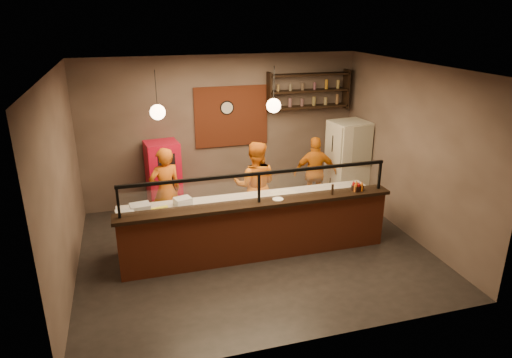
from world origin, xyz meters
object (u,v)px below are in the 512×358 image
object	(u,v)px
wall_clock	(227,108)
cook_right	(315,173)
cook_left	(166,191)
condiment_caddy	(357,188)
cook_mid	(255,185)
fridge	(347,162)
pizza_dough	(284,195)
pepper_mill	(332,189)
red_cooler	(164,178)

from	to	relation	value
wall_clock	cook_right	bearing A→B (deg)	-29.36
wall_clock	cook_left	xyz separation A→B (m)	(-1.50, -1.29, -1.25)
cook_right	condiment_caddy	xyz separation A→B (m)	(0.02, -1.80, 0.32)
cook_left	condiment_caddy	xyz separation A→B (m)	(3.21, -1.46, 0.26)
cook_left	condiment_caddy	size ratio (longest dim) A/B	9.71
cook_mid	cook_right	distance (m)	1.61
fridge	pizza_dough	xyz separation A→B (m)	(-1.96, -1.38, -0.01)
condiment_caddy	fridge	bearing A→B (deg)	67.56
condiment_caddy	pepper_mill	xyz separation A→B (m)	(-0.50, -0.04, 0.04)
red_cooler	condiment_caddy	size ratio (longest dim) A/B	8.80
wall_clock	fridge	world-z (taller)	wall_clock
red_cooler	pizza_dough	world-z (taller)	red_cooler
cook_mid	pepper_mill	world-z (taller)	cook_mid
fridge	red_cooler	size ratio (longest dim) A/B	1.19
cook_right	fridge	size ratio (longest dim) A/B	0.86
wall_clock	cook_mid	world-z (taller)	wall_clock
cook_mid	condiment_caddy	bearing A→B (deg)	159.64
cook_left	red_cooler	distance (m)	0.98
condiment_caddy	red_cooler	bearing A→B (deg)	142.27
wall_clock	cook_right	world-z (taller)	wall_clock
fridge	condiment_caddy	size ratio (longest dim) A/B	10.46
wall_clock	pepper_mill	size ratio (longest dim) A/B	1.61
cook_mid	pepper_mill	distance (m)	1.65
cook_mid	condiment_caddy	world-z (taller)	cook_mid
cook_mid	fridge	xyz separation A→B (m)	(2.31, 0.70, 0.04)
wall_clock	pepper_mill	world-z (taller)	wall_clock
condiment_caddy	cook_right	bearing A→B (deg)	90.57
cook_right	red_cooler	size ratio (longest dim) A/B	1.02
cook_mid	pizza_dough	world-z (taller)	cook_mid
cook_mid	pizza_dough	distance (m)	0.77
cook_left	fridge	distance (m)	4.02
cook_left	pepper_mill	bearing A→B (deg)	135.17
wall_clock	cook_left	bearing A→B (deg)	-139.30
red_cooler	wall_clock	bearing A→B (deg)	5.26
cook_mid	pepper_mill	bearing A→B (deg)	147.28
pizza_dough	condiment_caddy	bearing A→B (deg)	-24.66
fridge	pizza_dough	world-z (taller)	fridge
condiment_caddy	wall_clock	bearing A→B (deg)	121.82
wall_clock	red_cooler	world-z (taller)	wall_clock
pizza_dough	cook_left	bearing A→B (deg)	155.52
cook_mid	pizza_dough	size ratio (longest dim) A/B	3.25
cook_left	cook_right	size ratio (longest dim) A/B	1.08
wall_clock	cook_left	size ratio (longest dim) A/B	0.18
wall_clock	cook_mid	bearing A→B (deg)	-82.90
cook_mid	pepper_mill	xyz separation A→B (m)	(1.02, -1.26, 0.28)
cook_right	red_cooler	distance (m)	3.20
cook_left	cook_mid	distance (m)	1.71
cook_right	pepper_mill	xyz separation A→B (m)	(-0.48, -1.84, 0.37)
pizza_dough	red_cooler	bearing A→B (deg)	136.20
pizza_dough	pepper_mill	size ratio (longest dim) A/B	2.88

